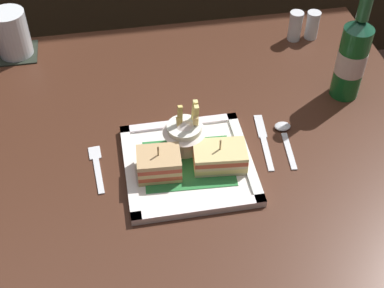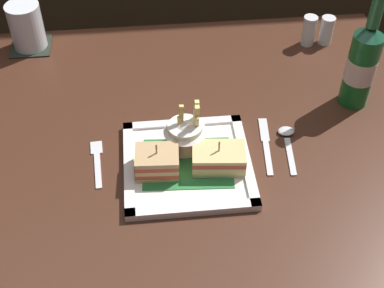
# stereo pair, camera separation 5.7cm
# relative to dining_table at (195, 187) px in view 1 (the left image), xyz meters

# --- Properties ---
(dining_table) EXTENTS (1.04, 0.96, 0.72)m
(dining_table) POSITION_rel_dining_table_xyz_m (0.00, 0.00, 0.00)
(dining_table) COLOR #422518
(dining_table) RESTS_ON ground_plane
(square_plate) EXTENTS (0.25, 0.25, 0.02)m
(square_plate) POSITION_rel_dining_table_xyz_m (-0.02, -0.05, 0.13)
(square_plate) COLOR white
(square_plate) RESTS_ON dining_table
(sandwich_half_left) EXTENTS (0.09, 0.07, 0.07)m
(sandwich_half_left) POSITION_rel_dining_table_xyz_m (-0.08, -0.06, 0.15)
(sandwich_half_left) COLOR tan
(sandwich_half_left) RESTS_ON square_plate
(sandwich_half_right) EXTENTS (0.11, 0.08, 0.07)m
(sandwich_half_right) POSITION_rel_dining_table_xyz_m (0.04, -0.06, 0.15)
(sandwich_half_right) COLOR beige
(sandwich_half_right) RESTS_ON square_plate
(fries_cup) EXTENTS (0.09, 0.09, 0.11)m
(fries_cup) POSITION_rel_dining_table_xyz_m (-0.02, 0.00, 0.17)
(fries_cup) COLOR silver
(fries_cup) RESTS_ON square_plate
(beer_bottle) EXTENTS (0.07, 0.07, 0.27)m
(beer_bottle) POSITION_rel_dining_table_xyz_m (0.37, 0.12, 0.22)
(beer_bottle) COLOR #145F25
(beer_bottle) RESTS_ON dining_table
(drink_coaster) EXTENTS (0.10, 0.10, 0.00)m
(drink_coaster) POSITION_rel_dining_table_xyz_m (-0.38, 0.41, 0.12)
(drink_coaster) COLOR black
(drink_coaster) RESTS_ON dining_table
(water_glass) EXTENTS (0.08, 0.08, 0.11)m
(water_glass) POSITION_rel_dining_table_xyz_m (-0.38, 0.41, 0.17)
(water_glass) COLOR silver
(water_glass) RESTS_ON dining_table
(fork) EXTENTS (0.03, 0.13, 0.00)m
(fork) POSITION_rel_dining_table_xyz_m (-0.20, -0.01, 0.12)
(fork) COLOR silver
(fork) RESTS_ON dining_table
(knife) EXTENTS (0.03, 0.17, 0.00)m
(knife) POSITION_rel_dining_table_xyz_m (0.15, 0.00, 0.12)
(knife) COLOR silver
(knife) RESTS_ON dining_table
(spoon) EXTENTS (0.04, 0.14, 0.01)m
(spoon) POSITION_rel_dining_table_xyz_m (0.19, 0.01, 0.12)
(spoon) COLOR silver
(spoon) RESTS_ON dining_table
(salt_shaker) EXTENTS (0.04, 0.04, 0.08)m
(salt_shaker) POSITION_rel_dining_table_xyz_m (0.32, 0.35, 0.15)
(salt_shaker) COLOR silver
(salt_shaker) RESTS_ON dining_table
(pepper_shaker) EXTENTS (0.03, 0.03, 0.07)m
(pepper_shaker) POSITION_rel_dining_table_xyz_m (0.37, 0.35, 0.15)
(pepper_shaker) COLOR silver
(pepper_shaker) RESTS_ON dining_table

